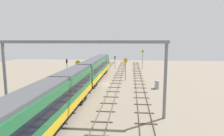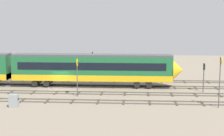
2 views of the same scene
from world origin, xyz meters
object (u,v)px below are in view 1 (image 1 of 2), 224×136
(speed_sign_mid_trackside, at_px, (125,66))
(overhead_gantry, at_px, (81,59))
(train, at_px, (84,77))
(speed_sign_near_foreground, at_px, (78,68))
(speed_sign_far_trackside, at_px, (143,57))
(signal_light_trackside_departure, at_px, (67,66))
(relay_cabinet, at_px, (157,84))
(signal_light_trackside_approach, at_px, (115,60))

(speed_sign_mid_trackside, bearing_deg, overhead_gantry, 167.83)
(train, bearing_deg, speed_sign_near_foreground, 23.70)
(train, bearing_deg, speed_sign_far_trackside, -21.89)
(train, bearing_deg, signal_light_trackside_departure, 31.42)
(train, relative_size, speed_sign_mid_trackside, 10.00)
(train, xyz_separation_m, relay_cabinet, (4.19, -12.68, -1.90))
(train, relative_size, relay_cabinet, 33.19)
(speed_sign_mid_trackside, bearing_deg, train, 148.12)
(speed_sign_far_trackside, bearing_deg, speed_sign_near_foreground, 146.15)
(overhead_gantry, xyz_separation_m, speed_sign_far_trackside, (38.05, -9.09, -2.95))
(overhead_gantry, bearing_deg, speed_sign_near_foreground, 17.03)
(speed_sign_far_trackside, bearing_deg, signal_light_trackside_approach, 90.82)
(speed_sign_mid_trackside, height_order, relay_cabinet, speed_sign_mid_trackside)
(overhead_gantry, distance_m, signal_light_trackside_departure, 23.18)
(overhead_gantry, height_order, speed_sign_far_trackside, overhead_gantry)
(signal_light_trackside_approach, xyz_separation_m, relay_cabinet, (-23.71, -9.85, -1.93))
(speed_sign_mid_trackside, height_order, signal_light_trackside_approach, speed_sign_mid_trackside)
(relay_cabinet, bearing_deg, overhead_gantry, 143.54)
(signal_light_trackside_departure, distance_m, relay_cabinet, 20.72)
(speed_sign_mid_trackside, bearing_deg, relay_cabinet, -136.94)
(speed_sign_mid_trackside, distance_m, signal_light_trackside_approach, 17.66)
(speed_sign_near_foreground, distance_m, signal_light_trackside_departure, 5.69)
(speed_sign_near_foreground, distance_m, signal_light_trackside_approach, 21.91)
(train, bearing_deg, overhead_gantry, -167.79)
(speed_sign_mid_trackside, bearing_deg, speed_sign_near_foreground, 111.97)
(train, distance_m, signal_light_trackside_approach, 28.05)
(speed_sign_near_foreground, height_order, speed_sign_mid_trackside, speed_sign_mid_trackside)
(signal_light_trackside_departure, bearing_deg, relay_cabinet, -109.41)
(overhead_gantry, height_order, speed_sign_mid_trackside, overhead_gantry)
(signal_light_trackside_approach, relative_size, relay_cabinet, 2.68)
(train, bearing_deg, signal_light_trackside_approach, -5.80)
(train, distance_m, signal_light_trackside_departure, 12.94)
(train, height_order, signal_light_trackside_departure, train)
(train, height_order, relay_cabinet, train)
(speed_sign_near_foreground, height_order, signal_light_trackside_departure, speed_sign_near_foreground)
(speed_sign_mid_trackside, bearing_deg, signal_light_trackside_approach, 12.44)
(signal_light_trackside_approach, bearing_deg, relay_cabinet, -157.44)
(signal_light_trackside_departure, bearing_deg, overhead_gantry, -157.07)
(overhead_gantry, relative_size, speed_sign_far_trackside, 3.31)
(signal_light_trackside_approach, bearing_deg, overhead_gantry, 179.00)
(overhead_gantry, relative_size, speed_sign_mid_trackside, 3.92)
(speed_sign_far_trackside, height_order, signal_light_trackside_departure, speed_sign_far_trackside)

